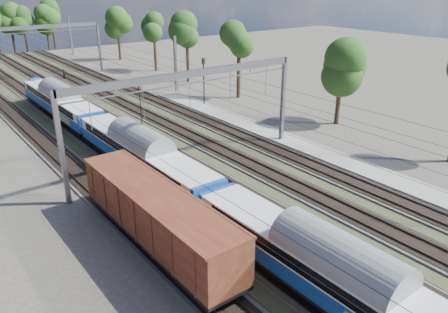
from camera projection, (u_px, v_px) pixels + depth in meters
track_bed at (122, 126)px, 51.62m from camera, size 21.00×130.00×0.34m
platform at (361, 168)px, 39.99m from camera, size 3.00×70.00×0.30m
catenary at (93, 63)px, 55.07m from camera, size 25.65×130.00×9.00m
tree_belt at (33, 22)px, 89.83m from camera, size 38.41×100.21×11.61m
emu_train at (144, 150)px, 37.55m from camera, size 3.04×64.25×4.44m
freight_boxcar at (156, 215)px, 27.58m from camera, size 3.20×15.44×3.98m
worker at (64, 75)px, 75.11m from camera, size 0.62×0.76×1.81m
signal_near at (140, 104)px, 48.37m from camera, size 0.37×0.34×5.35m
signal_far at (204, 76)px, 58.44m from camera, size 0.43×0.39×6.55m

